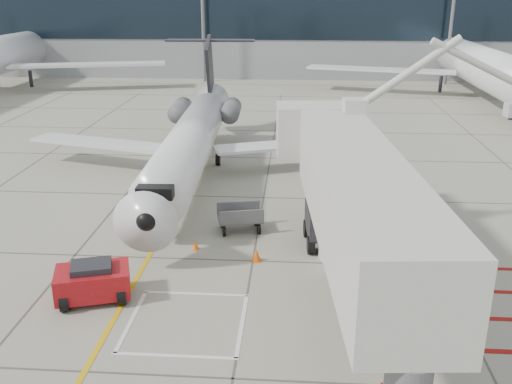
{
  "coord_description": "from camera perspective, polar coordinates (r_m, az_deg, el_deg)",
  "views": [
    {
      "loc": [
        1.75,
        -18.4,
        11.31
      ],
      "look_at": [
        0.0,
        6.0,
        2.5
      ],
      "focal_mm": 40.0,
      "sensor_mm": 36.0,
      "label": 1
    }
  ],
  "objects": [
    {
      "name": "ground_plane",
      "position": [
        21.67,
        -1.16,
        -11.66
      ],
      "size": [
        260.0,
        260.0,
        0.0
      ],
      "primitive_type": "plane",
      "color": "#9D9A87",
      "rests_on": "ground"
    },
    {
      "name": "regional_jet",
      "position": [
        32.93,
        -7.26,
        6.49
      ],
      "size": [
        24.17,
        29.95,
        7.63
      ],
      "primitive_type": null,
      "rotation": [
        0.0,
        0.0,
        0.04
      ],
      "color": "silver",
      "rests_on": "ground_plane"
    },
    {
      "name": "jet_bridge",
      "position": [
        19.74,
        10.39,
        -2.46
      ],
      "size": [
        10.92,
        20.4,
        7.88
      ],
      "primitive_type": null,
      "rotation": [
        0.0,
        0.0,
        0.08
      ],
      "color": "silver",
      "rests_on": "ground_plane"
    },
    {
      "name": "pushback_tug",
      "position": [
        22.79,
        -16.01,
        -8.5
      ],
      "size": [
        3.12,
        2.44,
        1.6
      ],
      "primitive_type": null,
      "rotation": [
        0.0,
        0.0,
        0.3
      ],
      "color": "#A81016",
      "rests_on": "ground_plane"
    },
    {
      "name": "baggage_cart",
      "position": [
        27.9,
        -1.6,
        -2.6
      ],
      "size": [
        2.41,
        1.82,
        1.36
      ],
      "primitive_type": null,
      "rotation": [
        0.0,
        0.0,
        0.23
      ],
      "color": "#525357",
      "rests_on": "ground_plane"
    },
    {
      "name": "ground_power_unit",
      "position": [
        24.98,
        9.78,
        -4.76
      ],
      "size": [
        2.96,
        2.2,
        2.1
      ],
      "primitive_type": null,
      "rotation": [
        0.0,
        0.0,
        0.27
      ],
      "color": "silver",
      "rests_on": "ground_plane"
    },
    {
      "name": "cone_nose",
      "position": [
        26.26,
        -6.07,
        -5.31
      ],
      "size": [
        0.31,
        0.31,
        0.43
      ],
      "primitive_type": "cone",
      "color": "orange",
      "rests_on": "ground_plane"
    },
    {
      "name": "cone_side",
      "position": [
        25.05,
        0.04,
        -6.3
      ],
      "size": [
        0.41,
        0.41,
        0.57
      ],
      "primitive_type": "cone",
      "color": "#EE550C",
      "rests_on": "ground_plane"
    },
    {
      "name": "terminal_building",
      "position": [
        88.89,
        9.85,
        16.75
      ],
      "size": [
        180.0,
        28.0,
        14.0
      ],
      "primitive_type": "cube",
      "color": "gray",
      "rests_on": "ground_plane"
    },
    {
      "name": "terminal_glass_band",
      "position": [
        74.88,
        10.91,
        16.94
      ],
      "size": [
        180.0,
        0.1,
        6.0
      ],
      "primitive_type": "cube",
      "color": "black",
      "rests_on": "ground_plane"
    },
    {
      "name": "bg_aircraft_c",
      "position": [
        67.44,
        21.43,
        14.06
      ],
      "size": [
        36.51,
        40.57,
        12.17
      ],
      "primitive_type": null,
      "color": "silver",
      "rests_on": "ground_plane"
    }
  ]
}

